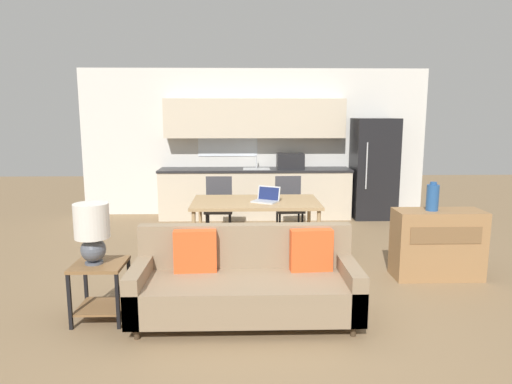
# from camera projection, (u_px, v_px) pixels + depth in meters

# --- Properties ---
(ground_plane) EXTENTS (20.00, 20.00, 0.00)m
(ground_plane) POSITION_uv_depth(u_px,v_px,m) (267.00, 321.00, 4.19)
(ground_plane) COLOR #7F6647
(wall_back) EXTENTS (6.40, 0.07, 2.70)m
(wall_back) POSITION_uv_depth(u_px,v_px,m) (254.00, 142.00, 8.52)
(wall_back) COLOR silver
(wall_back) RESTS_ON ground_plane
(kitchen_counter) EXTENTS (3.46, 0.65, 2.15)m
(kitchen_counter) POSITION_uv_depth(u_px,v_px,m) (256.00, 172.00, 8.31)
(kitchen_counter) COLOR beige
(kitchen_counter) RESTS_ON ground_plane
(refrigerator) EXTENTS (0.76, 0.71, 1.80)m
(refrigerator) POSITION_uv_depth(u_px,v_px,m) (374.00, 169.00, 8.27)
(refrigerator) COLOR black
(refrigerator) RESTS_ON ground_plane
(dining_table) EXTENTS (1.68, 0.97, 0.73)m
(dining_table) POSITION_uv_depth(u_px,v_px,m) (256.00, 205.00, 6.09)
(dining_table) COLOR tan
(dining_table) RESTS_ON ground_plane
(couch) EXTENTS (2.04, 0.80, 0.83)m
(couch) POSITION_uv_depth(u_px,v_px,m) (246.00, 283.00, 4.24)
(couch) COLOR #3D2D1E
(couch) RESTS_ON ground_plane
(side_table) EXTENTS (0.46, 0.46, 0.54)m
(side_table) POSITION_uv_depth(u_px,v_px,m) (100.00, 281.00, 4.19)
(side_table) COLOR brown
(side_table) RESTS_ON ground_plane
(table_lamp) EXTENTS (0.31, 0.31, 0.56)m
(table_lamp) POSITION_uv_depth(u_px,v_px,m) (92.00, 229.00, 4.08)
(table_lamp) COLOR #4C515B
(table_lamp) RESTS_ON side_table
(credenza) EXTENTS (1.00, 0.41, 0.80)m
(credenza) POSITION_uv_depth(u_px,v_px,m) (437.00, 244.00, 5.26)
(credenza) COLOR olive
(credenza) RESTS_ON ground_plane
(vase) EXTENTS (0.14, 0.14, 0.33)m
(vase) POSITION_uv_depth(u_px,v_px,m) (433.00, 197.00, 5.16)
(vase) COLOR #234C84
(vase) RESTS_ON credenza
(dining_chair_far_left) EXTENTS (0.42, 0.42, 0.93)m
(dining_chair_far_left) POSITION_uv_depth(u_px,v_px,m) (219.00, 205.00, 6.96)
(dining_chair_far_left) COLOR #38383D
(dining_chair_far_left) RESTS_ON ground_plane
(dining_chair_far_right) EXTENTS (0.44, 0.44, 0.93)m
(dining_chair_far_right) POSITION_uv_depth(u_px,v_px,m) (289.00, 204.00, 7.00)
(dining_chair_far_right) COLOR #38383D
(dining_chair_far_right) RESTS_ON ground_plane
(laptop) EXTENTS (0.40, 0.38, 0.20)m
(laptop) POSITION_uv_depth(u_px,v_px,m) (267.00, 198.00, 6.03)
(laptop) COLOR #B7BABC
(laptop) RESTS_ON dining_table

